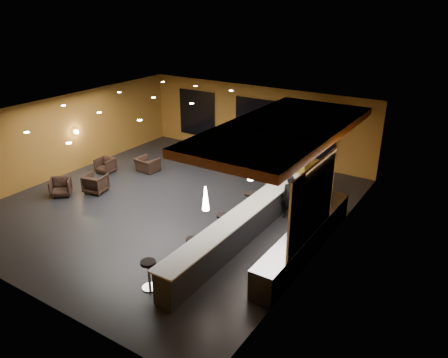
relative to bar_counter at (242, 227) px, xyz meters
The scene contains 34 objects.
floor 3.82m from the bar_counter, 164.68° to the left, with size 12.00×13.00×0.10m, color black.
ceiling 4.86m from the bar_counter, 164.68° to the left, with size 12.00×13.00×0.10m, color black.
wall_back 8.48m from the bar_counter, 115.80° to the left, with size 12.00×0.10×3.50m, color #966221.
wall_front 6.76m from the bar_counter, 123.33° to the right, with size 12.00×0.10×3.50m, color #966221.
wall_left 9.83m from the bar_counter, behind, with size 0.10×13.00×3.50m, color #966221.
wall_right 2.88m from the bar_counter, 22.62° to the left, with size 0.10×13.00×3.50m, color #966221.
wood_soffit 3.51m from the bar_counter, 80.07° to the left, with size 3.60×8.00×0.28m, color #AA5931.
window_left 10.39m from the bar_counter, 133.86° to the left, with size 2.20×0.06×2.40m, color black.
window_center 8.37m from the bar_counter, 116.13° to the left, with size 2.20×0.06×2.40m, color black.
window_right 7.56m from the bar_counter, 94.99° to the left, with size 2.20×0.06×2.40m, color black.
tile_backsplash 2.75m from the bar_counter, ahead, with size 0.06×3.20×2.40m, color white.
bar_counter is the anchor object (origin of this frame).
bar_top 0.52m from the bar_counter, ahead, with size 0.78×8.10×0.05m, color beige.
prep_counter 2.06m from the bar_counter, 14.04° to the left, with size 0.70×6.00×0.86m, color black.
prep_top 2.10m from the bar_counter, 14.04° to the left, with size 0.72×6.00×0.03m, color silver.
wall_shelf_lower 2.44m from the bar_counter, ahead, with size 0.30×1.50×0.03m, color silver.
wall_shelf_upper 2.67m from the bar_counter, ahead, with size 0.30×1.50×0.03m, color silver.
column 4.77m from the bar_counter, 90.00° to the left, with size 0.60×0.60×3.50m, color olive.
wall_sconce 9.73m from the bar_counter, behind, with size 0.22×0.22×0.22m, color #FFE5B2.
pendant_0 2.72m from the bar_counter, 90.00° to the right, with size 0.20×0.20×0.70m, color white.
pendant_1 1.92m from the bar_counter, 90.00° to the left, with size 0.20×0.20×0.70m, color white.
pendant_2 3.52m from the bar_counter, 90.00° to the left, with size 0.20×0.20×0.70m, color white.
staff_a 2.42m from the bar_counter, 75.29° to the left, with size 0.59×0.39×1.62m, color black.
staff_b 3.19m from the bar_counter, 67.26° to the left, with size 0.80×0.63×1.66m, color black.
staff_c 3.31m from the bar_counter, 60.96° to the left, with size 0.81×0.53×1.65m, color black.
armchair_a 7.97m from the bar_counter, behind, with size 0.77×0.79×0.72m, color black.
armchair_b 6.99m from the bar_counter, behind, with size 0.81×0.83×0.76m, color black.
armchair_c 8.47m from the bar_counter, 167.40° to the left, with size 0.72×0.74×0.68m, color black.
armchair_d 7.40m from the bar_counter, 156.23° to the left, with size 0.97×0.85×0.63m, color black.
bar_stool_0 3.62m from the bar_counter, 103.65° to the right, with size 0.44×0.44×0.87m.
bar_stool_1 1.92m from the bar_counter, 110.34° to the right, with size 0.39×0.39×0.77m.
bar_stool_2 0.67m from the bar_counter, 169.07° to the right, with size 0.43×0.43×0.84m.
bar_stool_3 1.98m from the bar_counter, 112.28° to the left, with size 0.43×0.43×0.85m.
bar_stool_4 3.62m from the bar_counter, 105.14° to the left, with size 0.37×0.37×0.72m.
Camera 1 is at (9.87, -11.76, 7.46)m, focal length 35.00 mm.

